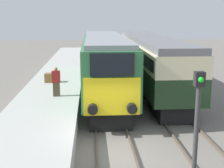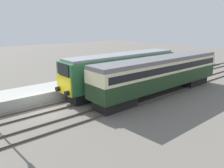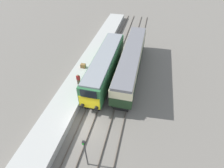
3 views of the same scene
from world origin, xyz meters
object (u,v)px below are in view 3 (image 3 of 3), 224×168
(signal_post, at_px, (85,152))
(person_on_platform, at_px, (78,80))
(locomotive, at_px, (105,66))
(luggage_crate, at_px, (83,66))
(passenger_carriage, at_px, (131,60))

(signal_post, bearing_deg, person_on_platform, 115.06)
(locomotive, distance_m, person_on_platform, 4.31)
(person_on_platform, bearing_deg, signal_post, -64.94)
(signal_post, relative_size, luggage_crate, 5.66)
(locomotive, xyz_separation_m, passenger_carriage, (3.40, 2.15, 0.07))
(signal_post, distance_m, luggage_crate, 14.47)
(locomotive, xyz_separation_m, person_on_platform, (-2.81, -3.23, -0.49))
(locomotive, relative_size, luggage_crate, 20.51)
(person_on_platform, bearing_deg, passenger_carriage, 40.96)
(locomotive, relative_size, person_on_platform, 8.88)
(person_on_platform, xyz_separation_m, luggage_crate, (-0.81, 3.77, -0.50))
(passenger_carriage, relative_size, luggage_crate, 23.74)
(signal_post, xyz_separation_m, luggage_crate, (-5.31, 13.41, -1.10))
(locomotive, distance_m, passenger_carriage, 4.02)
(person_on_platform, bearing_deg, luggage_crate, 102.07)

